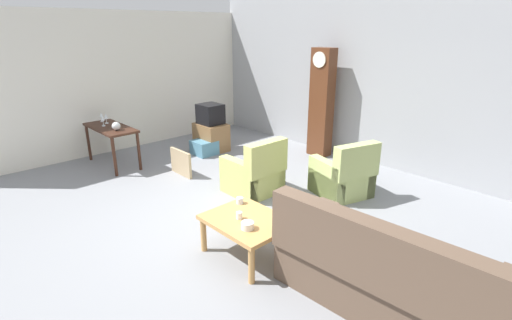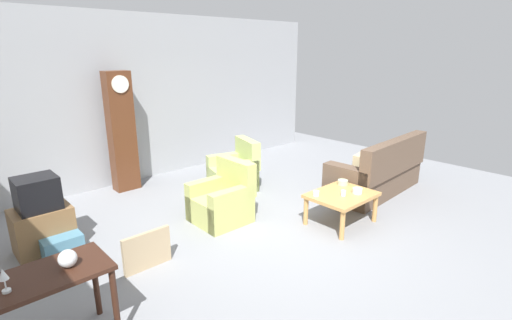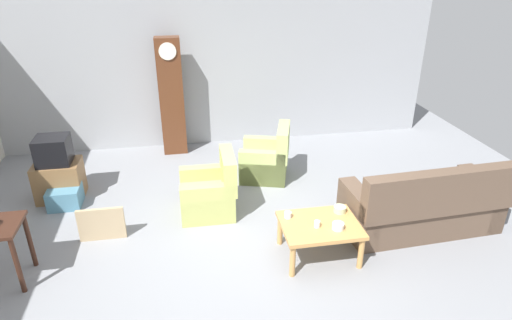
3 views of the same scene
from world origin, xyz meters
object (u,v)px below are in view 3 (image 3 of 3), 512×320
at_px(armchair_olive_far, 267,160).
at_px(bowl_shallow_green, 340,209).
at_px(grandfather_clock, 172,97).
at_px(cup_blue_rimmed, 288,215).
at_px(couch_floral, 423,207).
at_px(armchair_olive_near, 210,193).
at_px(framed_picture_leaning, 102,224).
at_px(tv_crt, 53,150).
at_px(cup_white_porcelain, 317,224).
at_px(storage_box_blue, 65,197).
at_px(bowl_white_stacked, 338,226).
at_px(tv_stand_cabinet, 60,180).
at_px(coffee_table_wood, 320,228).

xyz_separation_m(armchair_olive_far, bowl_shallow_green, (0.54, -2.03, 0.21)).
xyz_separation_m(grandfather_clock, cup_blue_rimmed, (1.38, -3.40, -0.58)).
height_order(couch_floral, armchair_olive_far, couch_floral).
relative_size(armchair_olive_near, framed_picture_leaning, 1.53).
relative_size(tv_crt, framed_picture_leaning, 0.80).
distance_m(cup_white_porcelain, cup_blue_rimmed, 0.40).
relative_size(grandfather_clock, cup_white_porcelain, 26.13).
bearing_deg(storage_box_blue, cup_blue_rimmed, -28.41).
bearing_deg(storage_box_blue, bowl_white_stacked, -29.17).
height_order(couch_floral, tv_crt, couch_floral).
bearing_deg(cup_blue_rimmed, armchair_olive_far, 85.89).
distance_m(armchair_olive_near, bowl_shallow_green, 1.92).
bearing_deg(cup_white_porcelain, armchair_olive_near, 131.36).
relative_size(framed_picture_leaning, cup_white_porcelain, 7.20).
distance_m(armchair_olive_far, cup_blue_rimmed, 2.06).
relative_size(armchair_olive_far, bowl_white_stacked, 6.83).
bearing_deg(tv_crt, couch_floral, -19.65).
bearing_deg(armchair_olive_near, bowl_shallow_green, -34.08).
bearing_deg(couch_floral, bowl_white_stacked, -161.75).
bearing_deg(armchair_olive_far, storage_box_blue, -172.93).
bearing_deg(grandfather_clock, armchair_olive_far, -41.55).
bearing_deg(tv_crt, grandfather_clock, 39.64).
height_order(tv_crt, framed_picture_leaning, tv_crt).
height_order(storage_box_blue, cup_blue_rimmed, cup_blue_rimmed).
distance_m(storage_box_blue, cup_white_porcelain, 3.87).
relative_size(cup_white_porcelain, cup_blue_rimmed, 0.93).
relative_size(armchair_olive_near, cup_blue_rimmed, 10.31).
bearing_deg(tv_stand_cabinet, couch_floral, -19.65).
relative_size(cup_blue_rimmed, bowl_white_stacked, 0.63).
bearing_deg(bowl_white_stacked, bowl_shallow_green, 67.07).
bearing_deg(bowl_shallow_green, cup_blue_rimmed, -178.72).
height_order(armchair_olive_far, grandfather_clock, grandfather_clock).
relative_size(couch_floral, armchair_olive_near, 2.33).
height_order(armchair_olive_far, cup_blue_rimmed, armchair_olive_far).
xyz_separation_m(storage_box_blue, bowl_shallow_green, (3.74, -1.63, 0.36)).
relative_size(armchair_olive_near, coffee_table_wood, 0.96).
bearing_deg(couch_floral, armchair_olive_far, 132.46).
distance_m(storage_box_blue, cup_blue_rimmed, 3.49).
relative_size(grandfather_clock, framed_picture_leaning, 3.63).
bearing_deg(grandfather_clock, armchair_olive_near, -78.09).
bearing_deg(cup_blue_rimmed, framed_picture_leaning, 164.85).
bearing_deg(framed_picture_leaning, cup_white_porcelain, -18.79).
height_order(cup_blue_rimmed, bowl_shallow_green, same).
xyz_separation_m(coffee_table_wood, cup_blue_rimmed, (-0.36, 0.20, 0.11)).
xyz_separation_m(armchair_olive_near, storage_box_blue, (-2.16, 0.57, -0.16)).
relative_size(coffee_table_wood, cup_white_porcelain, 11.53).
xyz_separation_m(grandfather_clock, tv_crt, (-1.78, -1.48, -0.29)).
bearing_deg(bowl_white_stacked, armchair_olive_far, 99.14).
bearing_deg(armchair_olive_near, couch_floral, -19.13).
relative_size(couch_floral, cup_blue_rimmed, 24.00).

